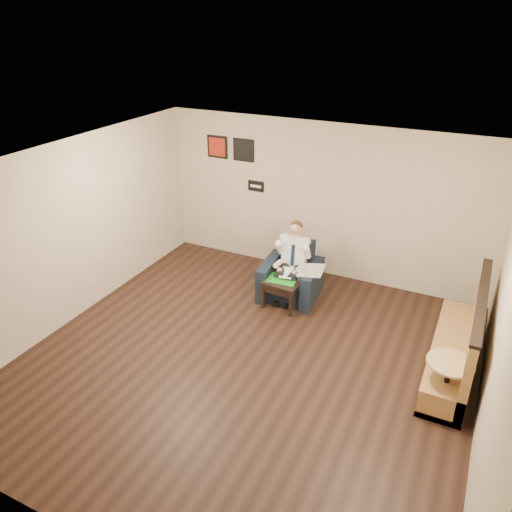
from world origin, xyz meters
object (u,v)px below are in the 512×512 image
at_px(armchair, 291,272).
at_px(coffee_mug, 298,277).
at_px(cafe_table, 446,385).
at_px(smartphone, 292,276).
at_px(seated_man, 289,267).
at_px(green_folder, 282,279).
at_px(side_table, 284,292).
at_px(banquette, 456,332).

height_order(armchair, coffee_mug, armchair).
bearing_deg(cafe_table, smartphone, 150.11).
relative_size(seated_man, green_folder, 2.63).
bearing_deg(coffee_mug, armchair, 137.75).
distance_m(armchair, side_table, 0.38).
distance_m(green_folder, banquette, 2.79).
bearing_deg(banquette, green_folder, 169.74).
bearing_deg(armchair, coffee_mug, -47.21).
distance_m(side_table, green_folder, 0.25).
height_order(side_table, coffee_mug, coffee_mug).
relative_size(armchair, cafe_table, 1.34).
bearing_deg(seated_man, armchair, 90.00).
height_order(armchair, green_folder, armchair).
height_order(armchair, seated_man, seated_man).
bearing_deg(green_folder, seated_man, 82.64).
xyz_separation_m(coffee_mug, smartphone, (-0.13, 0.05, -0.05)).
bearing_deg(coffee_mug, green_folder, -151.08).
bearing_deg(smartphone, green_folder, -103.96).
height_order(armchair, cafe_table, armchair).
relative_size(seated_man, cafe_table, 1.78).
relative_size(smartphone, cafe_table, 0.21).
distance_m(coffee_mug, cafe_table, 2.92).
bearing_deg(cafe_table, green_folder, 154.01).
height_order(green_folder, cafe_table, cafe_table).
height_order(side_table, smartphone, smartphone).
relative_size(armchair, side_table, 1.62).
relative_size(armchair, smartphone, 6.37).
distance_m(green_folder, cafe_table, 3.06).
distance_m(banquette, cafe_table, 0.88).
relative_size(armchair, seated_man, 0.75).
xyz_separation_m(seated_man, cafe_table, (2.72, -1.55, -0.27)).
xyz_separation_m(armchair, green_folder, (-0.02, -0.33, 0.03)).
xyz_separation_m(green_folder, banquette, (2.74, -0.50, 0.11)).
height_order(green_folder, smartphone, green_folder).
relative_size(coffee_mug, banquette, 0.04).
distance_m(coffee_mug, smartphone, 0.15).
bearing_deg(armchair, smartphone, -64.75).
height_order(green_folder, coffee_mug, coffee_mug).
xyz_separation_m(seated_man, coffee_mug, (0.21, -0.08, -0.10)).
distance_m(side_table, smartphone, 0.30).
height_order(seated_man, banquette, seated_man).
bearing_deg(green_folder, armchair, 87.10).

